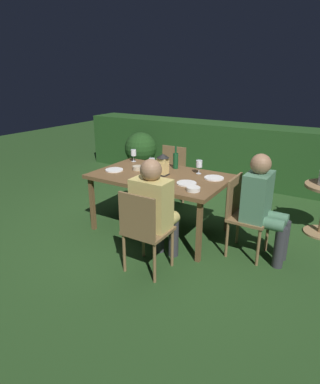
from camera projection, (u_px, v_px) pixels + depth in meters
ground_plane at (160, 230)px, 4.21m from camera, size 16.00×16.00×0.00m
dining_table at (160, 179)px, 3.97m from camera, size 1.62×1.00×0.74m
chair_head_far at (243, 212)px, 3.52m from camera, size 0.40×0.42×0.87m
person_in_green at (263, 203)px, 3.37m from camera, size 0.48×0.38×1.15m
chair_side_right_a at (170, 173)px, 4.93m from camera, size 0.42×0.40×0.87m
chair_side_left_b at (144, 229)px, 3.15m from camera, size 0.42×0.40×0.87m
person_in_mustard at (155, 208)px, 3.25m from camera, size 0.38×0.47×1.15m
lantern_centerpiece at (163, 163)px, 3.90m from camera, size 0.15×0.15×0.27m
green_bottle_on_table at (176, 160)px, 4.19m from camera, size 0.07×0.07×0.29m
wine_glass_a at (199, 164)px, 3.96m from camera, size 0.08×0.08×0.17m
wine_glass_b at (152, 162)px, 4.06m from camera, size 0.08×0.08×0.17m
wine_glass_c at (133, 153)px, 4.52m from camera, size 0.08×0.08×0.17m
plate_a at (151, 183)px, 3.63m from camera, size 0.22×0.22×0.01m
plate_b at (214, 178)px, 3.81m from camera, size 0.23×0.23×0.01m
plate_c at (114, 170)px, 4.13m from camera, size 0.22×0.22×0.01m
plate_d at (187, 183)px, 3.63m from camera, size 0.22×0.22×0.01m
bowl_olives at (138, 168)px, 4.15m from camera, size 0.13×0.13×0.05m
bowl_bread at (193, 189)px, 3.40m from camera, size 0.15×0.15×0.04m
hedge_backdrop at (231, 152)px, 6.06m from camera, size 6.10×0.70×1.04m
potted_plant_by_hedge at (141, 151)px, 6.27m from camera, size 0.61×0.61×0.86m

